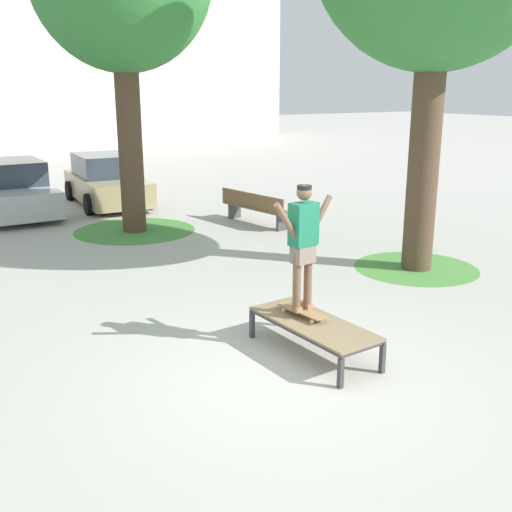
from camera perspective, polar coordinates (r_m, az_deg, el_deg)
name	(u,v)px	position (r m, az deg, el deg)	size (l,w,h in m)	color
ground_plane	(285,374)	(7.70, 2.74, -11.04)	(120.00, 120.00, 0.00)	#B7B5AD
skate_box	(313,325)	(8.11, 5.41, -6.47)	(0.91, 1.95, 0.46)	#38383D
skateboard	(302,311)	(8.24, 4.31, -5.16)	(0.31, 0.82, 0.09)	#9E754C
skater	(303,239)	(7.94, 4.45, 1.57)	(1.00, 0.32, 1.69)	brown
grass_patch_near_right	(416,268)	(12.38, 14.77, -1.08)	(2.41, 2.41, 0.01)	#519342
grass_patch_mid_back	(135,230)	(15.38, -11.29, 2.37)	(2.97, 2.97, 0.01)	#47893D
car_silver	(13,190)	(18.17, -21.83, 5.78)	(1.98, 4.23, 1.50)	#B7BABF
car_tan	(107,182)	(18.94, -13.85, 6.80)	(2.07, 4.27, 1.50)	tan
park_bench	(256,207)	(15.70, -0.01, 4.60)	(0.85, 2.44, 0.83)	brown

